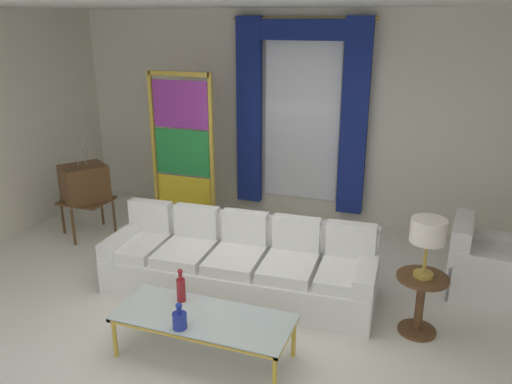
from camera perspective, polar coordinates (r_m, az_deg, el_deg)
ground_plane at (r=5.30m, az=-3.18°, el=-13.85°), size 16.00×16.00×0.00m
wall_rear at (r=7.49m, az=5.93°, el=8.26°), size 8.00×0.12×3.00m
ceiling_slab at (r=5.21m, az=-0.13°, el=20.59°), size 8.00×7.60×0.04m
curtained_window at (r=7.31m, az=5.01°, el=9.95°), size 2.00×0.17×2.70m
couch_white_long at (r=5.64m, az=-1.73°, el=-8.08°), size 2.96×1.07×0.86m
coffee_table at (r=4.59m, az=-5.88°, el=-13.97°), size 1.56×0.62×0.41m
bottle_blue_decanter at (r=4.40m, az=-8.54°, el=-13.89°), size 0.12×0.12×0.24m
bottle_crystal_tall at (r=4.75m, az=-8.38°, el=-10.59°), size 0.08×0.08×0.32m
vintage_tv at (r=7.29m, az=-18.61°, el=0.79°), size 0.75×0.77×1.35m
armchair_white at (r=6.14m, az=24.00°, el=-7.69°), size 0.87×0.87×0.80m
stained_glass_divider at (r=7.17m, az=-8.21°, el=4.06°), size 0.95×0.05×2.20m
peacock_figurine at (r=6.85m, az=-5.93°, el=-3.95°), size 0.44×0.60×0.50m
round_side_table at (r=5.14m, az=17.89°, el=-11.32°), size 0.48×0.48×0.59m
table_lamp_brass at (r=4.85m, az=18.68°, el=-4.40°), size 0.32×0.32×0.57m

